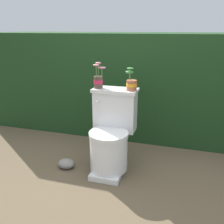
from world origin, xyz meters
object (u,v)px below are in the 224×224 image
(potted_plant_midleft, at_px, (131,83))
(garden_stone, at_px, (66,164))
(potted_plant_left, at_px, (98,79))
(toilet, at_px, (111,136))

(potted_plant_midleft, bearing_deg, garden_stone, -158.58)
(potted_plant_left, height_order, garden_stone, potted_plant_left)
(toilet, bearing_deg, potted_plant_midleft, 36.01)
(toilet, height_order, garden_stone, toilet)
(potted_plant_left, bearing_deg, toilet, -35.32)
(potted_plant_midleft, relative_size, garden_stone, 1.26)
(toilet, relative_size, potted_plant_midleft, 3.72)
(potted_plant_left, relative_size, potted_plant_midleft, 1.15)
(toilet, distance_m, potted_plant_midleft, 0.52)
(garden_stone, bearing_deg, potted_plant_midleft, 21.42)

